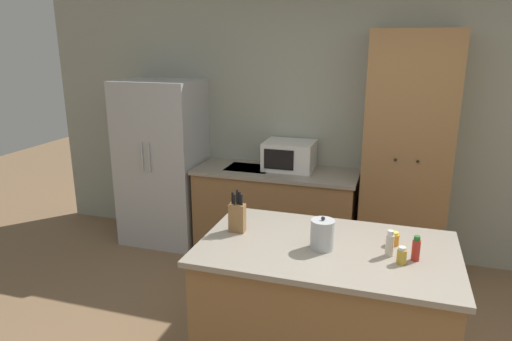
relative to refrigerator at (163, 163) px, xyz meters
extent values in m
cube|color=#9EA393|center=(2.15, 0.35, 0.43)|extent=(7.20, 0.06, 2.60)
cube|color=#B7BABC|center=(0.00, 0.00, 0.00)|extent=(0.83, 0.64, 1.74)
cylinder|color=silver|center=(-0.04, -0.33, 0.14)|extent=(0.02, 0.02, 0.30)
cylinder|color=silver|center=(0.04, -0.33, 0.14)|extent=(0.02, 0.02, 0.30)
cube|color=olive|center=(1.25, 0.02, -0.44)|extent=(1.58, 0.60, 0.86)
cube|color=gray|center=(1.25, 0.02, 0.00)|extent=(1.62, 0.64, 0.03)
cube|color=#9EA0A3|center=(0.97, 0.02, 0.02)|extent=(0.44, 0.34, 0.01)
cube|color=olive|center=(2.46, 0.03, 0.24)|extent=(0.74, 0.58, 2.23)
sphere|color=black|center=(2.37, -0.27, 0.29)|extent=(0.02, 0.02, 0.02)
sphere|color=black|center=(2.55, -0.27, 0.29)|extent=(0.02, 0.02, 0.02)
cube|color=olive|center=(2.02, -1.62, -0.43)|extent=(1.49, 0.88, 0.89)
cube|color=gray|center=(2.02, -1.62, 0.03)|extent=(1.55, 0.94, 0.03)
cube|color=white|center=(1.37, 0.10, 0.16)|extent=(0.49, 0.39, 0.28)
cube|color=black|center=(1.31, -0.10, 0.16)|extent=(0.29, 0.01, 0.19)
cube|color=olive|center=(1.42, -1.58, 0.14)|extent=(0.10, 0.06, 0.19)
cylinder|color=black|center=(1.38, -1.57, 0.28)|extent=(0.02, 0.02, 0.08)
cylinder|color=black|center=(1.40, -1.58, 0.27)|extent=(0.02, 0.02, 0.06)
cylinder|color=black|center=(1.42, -1.58, 0.29)|extent=(0.02, 0.02, 0.10)
cylinder|color=black|center=(1.43, -1.58, 0.28)|extent=(0.02, 0.02, 0.08)
cylinder|color=black|center=(1.45, -1.58, 0.27)|extent=(0.02, 0.02, 0.07)
cylinder|color=#B2281E|center=(2.53, -1.66, 0.11)|extent=(0.05, 0.05, 0.12)
cylinder|color=#286628|center=(2.53, -1.66, 0.18)|extent=(0.03, 0.03, 0.03)
cylinder|color=gold|center=(2.45, -1.72, 0.09)|extent=(0.05, 0.05, 0.08)
cylinder|color=silver|center=(2.45, -1.72, 0.14)|extent=(0.04, 0.04, 0.02)
cylinder|color=orange|center=(2.40, -1.48, 0.08)|extent=(0.06, 0.06, 0.07)
cylinder|color=#E5DB4C|center=(2.40, -1.48, 0.12)|extent=(0.05, 0.05, 0.02)
cylinder|color=beige|center=(2.38, -1.64, 0.11)|extent=(0.05, 0.05, 0.13)
cylinder|color=silver|center=(2.38, -1.64, 0.19)|extent=(0.04, 0.04, 0.03)
cylinder|color=#B2B5B7|center=(1.99, -1.66, 0.14)|extent=(0.14, 0.14, 0.18)
sphere|color=#262628|center=(1.99, -1.66, 0.24)|extent=(0.02, 0.02, 0.02)
camera|label=1|loc=(2.37, -4.19, 1.26)|focal=32.00mm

